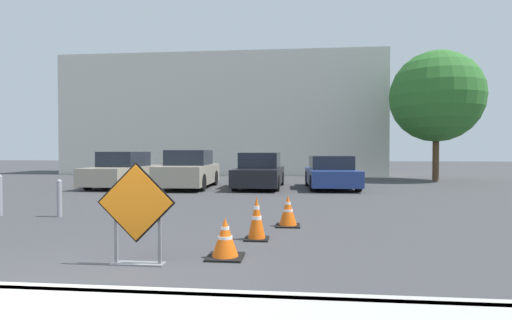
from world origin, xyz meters
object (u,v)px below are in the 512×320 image
at_px(parked_car_second, 189,171).
at_px(bollard_second, 0,194).
at_px(parked_car_fourth, 331,173).
at_px(road_closed_sign, 136,211).
at_px(parked_car_nearest, 123,171).
at_px(bollard_nearest, 59,197).
at_px(traffic_cone_nearest, 225,238).
at_px(traffic_cone_second, 257,218).
at_px(traffic_cone_third, 288,211).
at_px(parked_car_third, 260,172).

distance_m(parked_car_second, bollard_second, 7.91).
bearing_deg(bollard_second, parked_car_fourth, 42.80).
bearing_deg(road_closed_sign, bollard_second, 143.21).
bearing_deg(parked_car_second, parked_car_nearest, -6.02).
height_order(bollard_nearest, bollard_second, bollard_second).
bearing_deg(parked_car_second, traffic_cone_nearest, 106.41).
xyz_separation_m(bollard_nearest, bollard_second, (-1.50, 0.00, 0.05)).
xyz_separation_m(road_closed_sign, parked_car_nearest, (-5.28, 11.37, -0.05)).
bearing_deg(parked_car_fourth, traffic_cone_second, 75.40).
distance_m(traffic_cone_third, bollard_second, 6.89).
xyz_separation_m(road_closed_sign, traffic_cone_second, (1.46, 1.72, -0.36)).
height_order(road_closed_sign, traffic_cone_third, road_closed_sign).
bearing_deg(traffic_cone_second, bollard_second, 163.03).
bearing_deg(parked_car_nearest, traffic_cone_third, 132.75).
bearing_deg(road_closed_sign, traffic_cone_third, 56.71).
bearing_deg(traffic_cone_nearest, parked_car_fourth, 77.43).
xyz_separation_m(traffic_cone_second, parked_car_nearest, (-6.73, 9.65, 0.32)).
distance_m(road_closed_sign, traffic_cone_second, 2.28).
distance_m(traffic_cone_third, parked_car_fourth, 8.63).
bearing_deg(traffic_cone_third, parked_car_third, 99.04).
xyz_separation_m(traffic_cone_nearest, parked_car_fourth, (2.45, 10.99, 0.34)).
xyz_separation_m(traffic_cone_third, parked_car_third, (-1.35, 8.48, 0.36)).
distance_m(traffic_cone_nearest, traffic_cone_third, 2.66).
bearing_deg(parked_car_fourth, parked_car_second, 0.96).
relative_size(parked_car_nearest, parked_car_third, 1.03).
height_order(parked_car_fourth, bollard_second, parked_car_fourth).
bearing_deg(parked_car_third, traffic_cone_nearest, 94.22).
bearing_deg(parked_car_nearest, traffic_cone_nearest, 122.29).
height_order(traffic_cone_nearest, parked_car_nearest, parked_car_nearest).
height_order(traffic_cone_nearest, traffic_cone_second, traffic_cone_second).
xyz_separation_m(traffic_cone_third, parked_car_nearest, (-7.25, 8.36, 0.38)).
bearing_deg(bollard_nearest, parked_car_fourth, 48.38).
height_order(traffic_cone_nearest, parked_car_second, parked_car_second).
distance_m(traffic_cone_second, bollard_nearest, 5.21).
height_order(traffic_cone_second, traffic_cone_third, traffic_cone_second).
relative_size(parked_car_nearest, bollard_second, 4.69).
xyz_separation_m(traffic_cone_third, parked_car_fourth, (1.60, 8.48, 0.31)).
distance_m(traffic_cone_nearest, parked_car_fourth, 11.27).
xyz_separation_m(traffic_cone_nearest, parked_car_third, (-0.50, 11.00, 0.39)).
xyz_separation_m(parked_car_second, bollard_nearest, (-1.05, -7.49, -0.26)).
height_order(parked_car_nearest, parked_car_second, parked_car_second).
distance_m(parked_car_second, parked_car_fourth, 5.91).
bearing_deg(traffic_cone_second, traffic_cone_third, 68.13).
height_order(traffic_cone_third, bollard_nearest, bollard_nearest).
bearing_deg(traffic_cone_nearest, parked_car_nearest, 120.46).
bearing_deg(parked_car_nearest, road_closed_sign, 116.73).
relative_size(traffic_cone_nearest, bollard_second, 0.60).
xyz_separation_m(parked_car_third, bollard_nearest, (-4.01, -7.83, -0.20)).
bearing_deg(traffic_cone_third, parked_car_nearest, 130.93).
bearing_deg(parked_car_third, parked_car_nearest, 2.77).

